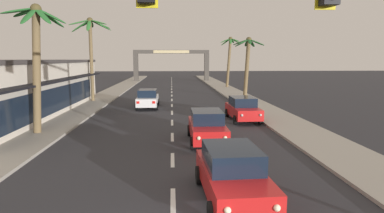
{
  "coord_description": "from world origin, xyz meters",
  "views": [
    {
      "loc": [
        -0.01,
        -6.64,
        4.4
      ],
      "look_at": [
        0.93,
        8.0,
        2.2
      ],
      "focal_mm": 29.76,
      "sensor_mm": 36.0,
      "label": 1
    }
  ],
  "objects": [
    {
      "name": "traffic_signal_mast",
      "position": [
        3.21,
        -0.41,
        5.2
      ],
      "size": [
        10.77,
        0.41,
        7.3
      ],
      "color": "#2D2D33",
      "rests_on": "ground"
    },
    {
      "name": "sidewalk_right",
      "position": [
        7.8,
        20.0,
        0.07
      ],
      "size": [
        3.2,
        110.0,
        0.14
      ],
      "primitive_type": "cube",
      "color": "#9E998E",
      "rests_on": "ground"
    },
    {
      "name": "palm_left_third",
      "position": [
        -8.1,
        26.64,
        6.26
      ],
      "size": [
        4.08,
        4.2,
        8.5
      ],
      "color": "brown",
      "rests_on": "ground"
    },
    {
      "name": "palm_right_farthest",
      "position": [
        8.79,
        41.75,
        5.18
      ],
      "size": [
        3.34,
        3.36,
        7.7
      ],
      "color": "brown",
      "rests_on": "ground"
    },
    {
      "name": "sidewalk_left",
      "position": [
        -7.8,
        20.0,
        0.07
      ],
      "size": [
        3.2,
        110.0,
        0.14
      ],
      "primitive_type": "cube",
      "color": "#9E998E",
      "rests_on": "ground"
    },
    {
      "name": "palm_right_third",
      "position": [
        8.33,
        28.11,
        4.66
      ],
      "size": [
        3.52,
        3.52,
        6.77
      ],
      "color": "brown",
      "rests_on": "ground"
    },
    {
      "name": "sedan_lead_at_stop_bar",
      "position": [
        1.85,
        2.77,
        0.85
      ],
      "size": [
        2.08,
        4.5,
        1.68
      ],
      "color": "red",
      "rests_on": "ground"
    },
    {
      "name": "sedan_oncoming_far",
      "position": [
        -2.18,
        22.13,
        0.85
      ],
      "size": [
        1.95,
        4.45,
        1.68
      ],
      "color": "silver",
      "rests_on": "ground"
    },
    {
      "name": "town_gateway_arch",
      "position": [
        0.0,
        56.83,
        4.03
      ],
      "size": [
        14.88,
        0.9,
        6.15
      ],
      "color": "#423D38",
      "rests_on": "ground"
    },
    {
      "name": "storefront_strip_left",
      "position": [
        -12.5,
        17.65,
        2.17
      ],
      "size": [
        8.84,
        24.66,
        4.32
      ],
      "color": "beige",
      "rests_on": "ground"
    },
    {
      "name": "sedan_third_in_queue",
      "position": [
        1.85,
        9.86,
        0.85
      ],
      "size": [
        1.96,
        4.46,
        1.68
      ],
      "color": "red",
      "rests_on": "ground"
    },
    {
      "name": "lane_markings",
      "position": [
        0.44,
        20.32,
        0.0
      ],
      "size": [
        4.28,
        89.09,
        0.01
      ],
      "color": "silver",
      "rests_on": "ground"
    },
    {
      "name": "palm_left_second",
      "position": [
        -7.61,
        12.1,
        4.93
      ],
      "size": [
        3.43,
        3.19,
        7.44
      ],
      "color": "brown",
      "rests_on": "ground"
    },
    {
      "name": "sedan_parked_nearest_kerb",
      "position": [
        5.1,
        15.73,
        0.85
      ],
      "size": [
        2.04,
        4.49,
        1.68
      ],
      "color": "red",
      "rests_on": "ground"
    }
  ]
}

